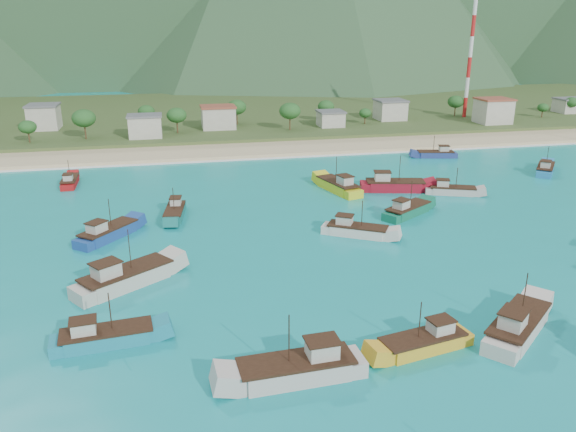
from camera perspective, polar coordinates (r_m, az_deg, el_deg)
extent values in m
plane|color=#0D8695|center=(73.42, 8.70, -6.32)|extent=(600.00, 600.00, 0.00)
cube|color=beige|center=(146.27, -2.15, 6.75)|extent=(400.00, 18.00, 1.20)
cube|color=#385123|center=(205.65, -5.15, 10.28)|extent=(400.00, 110.00, 2.40)
cube|color=white|center=(137.15, -1.46, 5.92)|extent=(400.00, 2.50, 0.08)
cube|color=beige|center=(180.70, -23.52, 9.16)|extent=(8.20, 8.96, 6.65)
cube|color=beige|center=(158.46, -14.30, 8.76)|extent=(8.61, 6.69, 5.63)
cube|color=beige|center=(168.09, -7.09, 9.86)|extent=(9.51, 7.93, 6.14)
cube|color=beige|center=(171.17, 4.35, 9.77)|extent=(7.15, 7.21, 4.14)
cube|color=beige|center=(185.61, 10.34, 10.51)|extent=(8.66, 8.35, 5.83)
cube|color=beige|center=(187.10, 20.12, 9.94)|extent=(9.35, 8.32, 7.11)
cube|color=beige|center=(220.80, 26.85, 9.95)|extent=(10.34, 7.40, 4.43)
cylinder|color=red|center=(196.74, 17.54, 10.50)|extent=(1.20, 1.20, 6.35)
cylinder|color=white|center=(195.99, 17.72, 12.33)|extent=(1.20, 1.20, 6.35)
cylinder|color=red|center=(195.44, 17.91, 14.17)|extent=(1.20, 1.20, 6.35)
cylinder|color=white|center=(195.09, 18.11, 16.02)|extent=(1.20, 1.20, 6.35)
cylinder|color=red|center=(194.96, 18.31, 17.88)|extent=(1.20, 1.20, 6.35)
cylinder|color=white|center=(195.02, 18.51, 19.73)|extent=(1.20, 1.20, 6.35)
cube|color=maroon|center=(111.74, 10.80, 2.91)|extent=(13.08, 6.54, 2.28)
cube|color=beige|center=(110.80, 9.55, 3.96)|extent=(3.31, 2.90, 1.86)
cylinder|color=#382114|center=(110.91, 11.29, 4.75)|extent=(0.12, 0.12, 5.14)
cube|color=#A61114|center=(122.27, -21.25, 3.18)|extent=(2.86, 9.20, 1.66)
cube|color=beige|center=(120.11, -21.45, 3.63)|extent=(1.71, 2.11, 1.35)
cylinder|color=#382114|center=(122.12, -21.37, 4.46)|extent=(0.12, 0.12, 3.74)
cube|color=navy|center=(89.87, -17.73, -1.79)|extent=(9.45, 10.59, 2.00)
cube|color=beige|center=(87.80, -18.86, -1.14)|extent=(3.14, 3.21, 1.62)
cylinder|color=#382114|center=(89.23, -17.66, 0.29)|extent=(0.12, 0.12, 4.50)
cube|color=#B8ADA5|center=(112.12, 16.36, 2.37)|extent=(9.93, 6.09, 1.74)
cube|color=beige|center=(111.45, 15.44, 3.21)|extent=(2.66, 2.42, 1.41)
cylinder|color=#382114|center=(111.45, 16.78, 3.75)|extent=(0.12, 0.12, 3.91)
cube|color=#BCB3AC|center=(53.68, 0.84, -15.58)|extent=(12.29, 4.21, 2.20)
cube|color=beige|center=(53.20, 3.49, -13.39)|extent=(2.87, 2.36, 1.79)
cylinder|color=#382114|center=(51.57, 0.10, -12.42)|extent=(0.12, 0.12, 4.96)
cube|color=teal|center=(61.62, -17.88, -11.82)|extent=(10.57, 4.06, 1.88)
cube|color=beige|center=(60.91, -20.06, -10.62)|extent=(2.52, 2.11, 1.53)
cylinder|color=#382114|center=(60.14, -17.61, -9.26)|extent=(0.12, 0.12, 4.22)
cube|color=#166D67|center=(96.88, -11.42, 0.19)|extent=(4.13, 9.91, 1.75)
cube|color=beige|center=(98.25, -11.34, 1.43)|extent=(2.04, 2.41, 1.42)
cylinder|color=#382114|center=(95.50, -11.56, 1.69)|extent=(0.12, 0.12, 3.93)
cube|color=#2176B0|center=(135.54, 24.67, 4.25)|extent=(9.02, 10.01, 1.90)
cube|color=beige|center=(133.08, 24.71, 4.76)|extent=(2.98, 3.05, 1.54)
cylinder|color=#382114|center=(135.45, 24.87, 5.56)|extent=(0.12, 0.12, 4.27)
cube|color=navy|center=(142.35, 14.72, 5.99)|extent=(10.07, 4.95, 1.76)
cube|color=beige|center=(142.50, 15.56, 6.59)|extent=(2.54, 2.22, 1.43)
cylinder|color=#382114|center=(141.62, 14.60, 7.12)|extent=(0.12, 0.12, 3.96)
cube|color=beige|center=(73.34, -16.02, -6.24)|extent=(12.82, 10.68, 2.36)
cube|color=beige|center=(71.29, -17.98, -5.30)|extent=(3.79, 3.66, 1.92)
cylinder|color=#382114|center=(72.18, -15.80, -3.31)|extent=(0.12, 0.12, 5.32)
cube|color=gold|center=(59.38, 13.49, -12.66)|extent=(10.37, 4.82, 1.82)
cube|color=beige|center=(59.68, 15.23, -10.81)|extent=(2.58, 2.23, 1.48)
cylinder|color=#382114|center=(57.60, 13.25, -10.30)|extent=(0.12, 0.12, 4.09)
cube|color=#0F6648|center=(98.04, 12.09, 0.43)|extent=(10.63, 8.47, 1.94)
cube|color=beige|center=(95.75, 11.45, 1.13)|extent=(3.09, 2.96, 1.57)
cylinder|color=#382114|center=(97.60, 12.41, 2.26)|extent=(0.12, 0.12, 4.36)
cube|color=beige|center=(87.34, 7.07, -1.64)|extent=(10.39, 7.88, 1.87)
cube|color=beige|center=(87.17, 5.76, -0.44)|extent=(2.97, 2.82, 1.52)
cylinder|color=#382114|center=(86.22, 7.53, 0.21)|extent=(0.12, 0.12, 4.21)
cube|color=beige|center=(65.08, 22.33, -10.46)|extent=(11.64, 10.56, 2.21)
cube|color=beige|center=(62.00, 21.89, -9.81)|extent=(3.55, 3.48, 1.80)
cylinder|color=#382114|center=(64.08, 22.91, -7.39)|extent=(0.12, 0.12, 4.98)
cube|color=yellow|center=(110.13, 5.07, 2.91)|extent=(6.64, 12.53, 2.19)
cube|color=beige|center=(107.61, 5.80, 3.60)|extent=(2.85, 3.22, 1.78)
cylinder|color=#382114|center=(109.75, 4.93, 4.78)|extent=(0.12, 0.12, 4.92)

